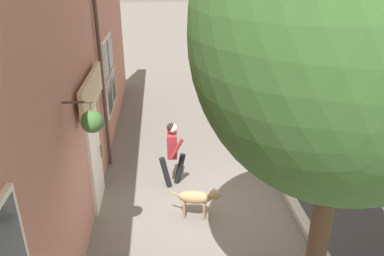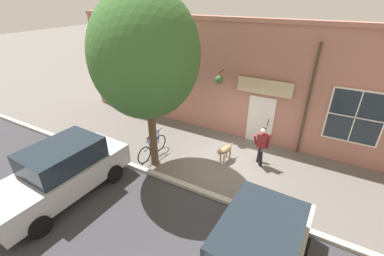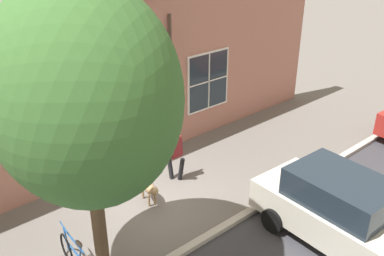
% 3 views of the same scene
% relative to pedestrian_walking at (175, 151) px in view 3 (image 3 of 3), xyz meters
% --- Properties ---
extents(ground_plane, '(90.00, 90.00, 0.00)m').
position_rel_pedestrian_walking_xyz_m(ground_plane, '(0.54, -1.14, -0.93)').
color(ground_plane, '#66605B').
extents(storefront_facade, '(0.95, 18.00, 5.04)m').
position_rel_pedestrian_walking_xyz_m(storefront_facade, '(-1.80, -1.13, 1.59)').
color(storefront_facade, '#B27566').
rests_on(storefront_facade, ground_plane).
extents(pedestrian_walking, '(0.63, 0.56, 1.58)m').
position_rel_pedestrian_walking_xyz_m(pedestrian_walking, '(0.00, 0.00, 0.00)').
color(pedestrian_walking, black).
rests_on(pedestrian_walking, ground_plane).
extents(dog_on_leash, '(1.08, 0.42, 0.70)m').
position_rel_pedestrian_walking_xyz_m(dog_on_leash, '(0.45, -1.26, -0.47)').
color(dog_on_leash, '#997A51').
rests_on(dog_on_leash, ground_plane).
extents(street_tree_by_curb, '(3.71, 3.34, 6.15)m').
position_rel_pedestrian_walking_xyz_m(street_tree_by_curb, '(1.95, -3.48, 3.09)').
color(street_tree_by_curb, brown).
rests_on(street_tree_by_curb, ground_plane).
extents(parked_car_mid_block, '(4.36, 2.06, 1.75)m').
position_rel_pedestrian_walking_xyz_m(parked_car_mid_block, '(4.66, 1.13, -0.05)').
color(parked_car_mid_block, beige).
rests_on(parked_car_mid_block, ground_plane).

